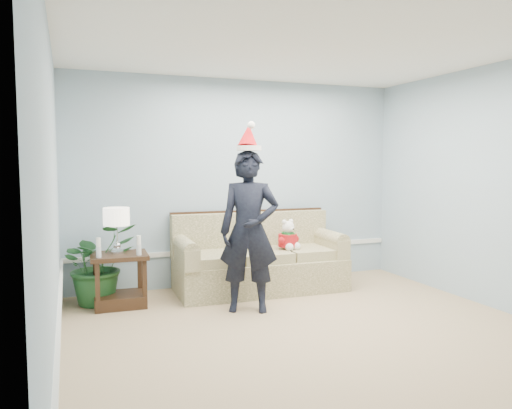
{
  "coord_description": "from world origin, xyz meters",
  "views": [
    {
      "loc": [
        -2.15,
        -3.78,
        1.63
      ],
      "look_at": [
        -0.12,
        1.55,
        1.13
      ],
      "focal_mm": 35.0,
      "sensor_mm": 36.0,
      "label": 1
    }
  ],
  "objects": [
    {
      "name": "room_shell",
      "position": [
        0.0,
        0.0,
        1.35
      ],
      "size": [
        4.54,
        5.04,
        2.74
      ],
      "color": "tan",
      "rests_on": "ground"
    },
    {
      "name": "wainscot_trim",
      "position": [
        -1.18,
        1.18,
        0.45
      ],
      "size": [
        4.49,
        4.99,
        0.06
      ],
      "color": "white",
      "rests_on": "room_shell"
    },
    {
      "name": "sofa",
      "position": [
        0.1,
        2.06,
        0.35
      ],
      "size": [
        2.13,
        0.96,
        0.99
      ],
      "rotation": [
        0.0,
        0.0,
        -0.03
      ],
      "color": "brown",
      "rests_on": "room_shell"
    },
    {
      "name": "side_table",
      "position": [
        -1.63,
        1.91,
        0.23
      ],
      "size": [
        0.64,
        0.54,
        0.6
      ],
      "rotation": [
        0.0,
        0.0,
        -0.04
      ],
      "color": "#3C2416",
      "rests_on": "room_shell"
    },
    {
      "name": "table_lamp",
      "position": [
        -1.65,
        1.94,
        0.99
      ],
      "size": [
        0.29,
        0.29,
        0.52
      ],
      "color": "silver",
      "rests_on": "side_table"
    },
    {
      "name": "candle_pair",
      "position": [
        -1.64,
        1.75,
        0.7
      ],
      "size": [
        0.48,
        0.05,
        0.22
      ],
      "color": "silver",
      "rests_on": "side_table"
    },
    {
      "name": "houseplant",
      "position": [
        -1.85,
        2.11,
        0.46
      ],
      "size": [
        1.06,
        1.01,
        0.93
      ],
      "primitive_type": "imported",
      "rotation": [
        0.0,
        0.0,
        0.43
      ],
      "color": "#1F5225",
      "rests_on": "room_shell"
    },
    {
      "name": "man",
      "position": [
        -0.32,
        1.24,
        0.88
      ],
      "size": [
        0.75,
        0.63,
        1.75
      ],
      "primitive_type": "imported",
      "rotation": [
        0.0,
        0.0,
        -0.4
      ],
      "color": "black",
      "rests_on": "room_shell"
    },
    {
      "name": "santa_hat",
      "position": [
        -0.32,
        1.25,
        1.88
      ],
      "size": [
        0.37,
        0.39,
        0.32
      ],
      "rotation": [
        0.0,
        0.0,
        -0.54
      ],
      "color": "white",
      "rests_on": "man"
    },
    {
      "name": "teddy_bear",
      "position": [
        0.44,
        1.91,
        0.66
      ],
      "size": [
        0.3,
        0.3,
        0.39
      ],
      "rotation": [
        0.0,
        0.0,
        0.31
      ],
      "color": "white",
      "rests_on": "sofa"
    }
  ]
}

